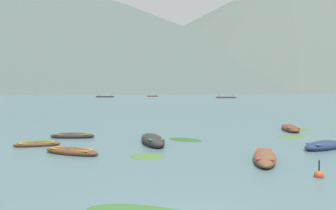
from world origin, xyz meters
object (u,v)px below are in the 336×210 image
(rowboat_0, at_px, (72,151))
(ferry_1, at_px, (152,96))
(rowboat_1, at_px, (265,157))
(rowboat_4, at_px, (37,144))
(ferry_0, at_px, (226,97))
(rowboat_3, at_px, (153,140))
(rowboat_5, at_px, (72,136))
(ferry_2, at_px, (105,97))
(mooring_buoy, at_px, (319,175))
(rowboat_7, at_px, (290,128))
(rowboat_2, at_px, (324,146))

(rowboat_0, bearing_deg, ferry_1, 89.52)
(rowboat_1, bearing_deg, rowboat_4, 161.06)
(ferry_0, bearing_deg, rowboat_1, -102.29)
(rowboat_3, xyz_separation_m, ferry_0, (38.26, 141.85, 0.18))
(rowboat_5, distance_m, ferry_2, 163.75)
(rowboat_1, relative_size, mooring_buoy, 5.02)
(rowboat_5, xyz_separation_m, mooring_buoy, (14.06, -11.60, -0.07))
(rowboat_3, height_order, ferry_2, ferry_2)
(rowboat_3, height_order, rowboat_7, rowboat_3)
(rowboat_3, bearing_deg, rowboat_7, 27.45)
(rowboat_3, height_order, ferry_1, ferry_1)
(ferry_2, bearing_deg, ferry_0, -17.91)
(rowboat_5, height_order, mooring_buoy, mooring_buoy)
(rowboat_4, bearing_deg, ferry_2, 98.45)
(rowboat_3, xyz_separation_m, rowboat_7, (13.19, 6.85, -0.06))
(rowboat_0, xyz_separation_m, ferry_1, (1.59, 188.85, 0.29))
(mooring_buoy, bearing_deg, rowboat_3, 131.20)
(ferry_0, bearing_deg, ferry_2, 162.09)
(rowboat_1, distance_m, rowboat_2, 6.05)
(rowboat_0, bearing_deg, ferry_0, 73.46)
(rowboat_7, distance_m, ferry_0, 137.31)
(rowboat_2, height_order, rowboat_4, rowboat_2)
(rowboat_7, bearing_deg, mooring_buoy, -110.37)
(ferry_2, bearing_deg, rowboat_0, -80.63)
(rowboat_0, xyz_separation_m, rowboat_2, (16.14, 1.04, 0.05))
(rowboat_1, height_order, ferry_0, ferry_0)
(rowboat_4, bearing_deg, ferry_1, 88.54)
(rowboat_0, xyz_separation_m, mooring_buoy, (12.30, -5.27, -0.06))
(rowboat_4, height_order, rowboat_5, rowboat_5)
(rowboat_0, height_order, ferry_2, ferry_2)
(rowboat_3, relative_size, ferry_2, 0.42)
(rowboat_0, xyz_separation_m, rowboat_3, (4.83, 3.27, 0.11))
(ferry_0, height_order, mooring_buoy, ferry_0)
(rowboat_2, height_order, rowboat_7, rowboat_2)
(mooring_buoy, bearing_deg, rowboat_5, 140.48)
(rowboat_0, height_order, rowboat_3, rowboat_3)
(rowboat_5, bearing_deg, ferry_0, 72.09)
(ferry_2, height_order, mooring_buoy, ferry_2)
(ferry_2, bearing_deg, rowboat_5, -80.88)
(rowboat_2, relative_size, ferry_2, 0.36)
(rowboat_5, distance_m, rowboat_7, 20.13)
(ferry_1, height_order, mooring_buoy, ferry_1)
(rowboat_1, xyz_separation_m, ferry_0, (32.08, 147.28, 0.25))
(rowboat_3, distance_m, ferry_0, 146.92)
(rowboat_2, bearing_deg, rowboat_4, 175.10)
(rowboat_0, relative_size, rowboat_1, 0.88)
(rowboat_3, bearing_deg, rowboat_2, -11.14)
(rowboat_4, distance_m, ferry_1, 186.21)
(rowboat_5, relative_size, ferry_1, 0.49)
(ferry_2, bearing_deg, rowboat_7, -73.85)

